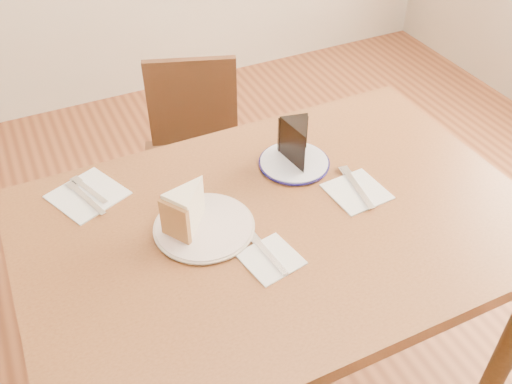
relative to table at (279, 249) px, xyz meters
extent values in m
cube|color=#4F2A15|center=(0.00, 0.00, 0.08)|extent=(1.20, 0.80, 0.04)
cylinder|color=#33200F|center=(0.54, -0.34, -0.30)|extent=(0.06, 0.06, 0.71)
cylinder|color=#33200F|center=(-0.54, 0.34, -0.30)|extent=(0.06, 0.06, 0.71)
cylinder|color=#33200F|center=(0.54, 0.34, -0.30)|extent=(0.06, 0.06, 0.71)
cube|color=#311A0E|center=(0.02, 0.66, -0.25)|extent=(0.48, 0.48, 0.04)
cylinder|color=#311A0E|center=(0.23, 0.76, -0.46)|extent=(0.03, 0.03, 0.39)
cylinder|color=#311A0E|center=(-0.07, 0.87, -0.46)|extent=(0.03, 0.03, 0.39)
cylinder|color=#311A0E|center=(0.12, 0.46, -0.46)|extent=(0.03, 0.03, 0.39)
cylinder|color=#311A0E|center=(-0.18, 0.57, -0.46)|extent=(0.03, 0.03, 0.39)
cube|color=#311A0E|center=(0.08, 0.82, -0.06)|extent=(0.31, 0.13, 0.34)
cylinder|color=silver|center=(-0.17, 0.05, 0.10)|extent=(0.22, 0.22, 0.01)
cylinder|color=white|center=(0.13, 0.17, 0.10)|extent=(0.18, 0.18, 0.01)
cube|color=white|center=(-0.08, -0.11, 0.10)|extent=(0.13, 0.13, 0.00)
cube|color=white|center=(0.22, 0.00, 0.10)|extent=(0.14, 0.14, 0.00)
cube|color=white|center=(-0.39, 0.28, 0.10)|extent=(0.20, 0.20, 0.00)
cube|color=silver|center=(-0.08, -0.09, 0.10)|extent=(0.03, 0.14, 0.00)
cube|color=silver|center=(0.22, 0.01, 0.10)|extent=(0.04, 0.17, 0.00)
cube|color=silver|center=(-0.38, 0.29, 0.10)|extent=(0.06, 0.14, 0.00)
cube|color=silver|center=(-0.39, 0.27, 0.10)|extent=(0.06, 0.16, 0.00)
camera|label=1|loc=(-0.47, -0.86, 1.02)|focal=40.00mm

